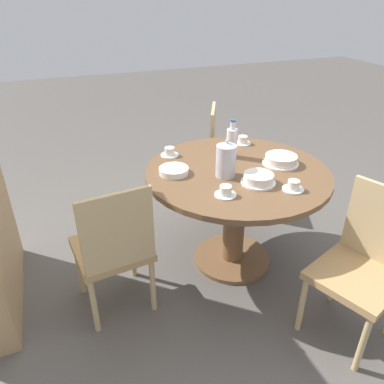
% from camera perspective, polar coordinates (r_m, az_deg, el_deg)
% --- Properties ---
extents(ground_plane, '(14.00, 14.00, 0.00)m').
position_cam_1_polar(ground_plane, '(2.86, 6.08, -10.13)').
color(ground_plane, '#56514C').
extents(dining_table, '(1.21, 1.21, 0.74)m').
position_cam_1_polar(dining_table, '(2.54, 6.73, -0.19)').
color(dining_table, brown).
rests_on(dining_table, ground_plane).
extents(chair_a, '(0.56, 0.56, 0.89)m').
position_cam_1_polar(chair_a, '(3.37, 5.33, 5.71)').
color(chair_a, tan).
rests_on(chair_a, ground_plane).
extents(chair_b, '(0.47, 0.47, 0.89)m').
position_cam_1_polar(chair_b, '(2.23, -11.82, -8.28)').
color(chair_b, tan).
rests_on(chair_b, ground_plane).
extents(chair_c, '(0.54, 0.54, 0.89)m').
position_cam_1_polar(chair_c, '(2.27, 24.65, -9.96)').
color(chair_c, tan).
rests_on(chair_c, ground_plane).
extents(coffee_pot, '(0.13, 0.13, 0.24)m').
position_cam_1_polar(coffee_pot, '(2.33, 5.20, 4.92)').
color(coffee_pot, silver).
rests_on(coffee_pot, dining_table).
extents(water_bottle, '(0.08, 0.08, 0.27)m').
position_cam_1_polar(water_bottle, '(2.61, 6.09, 7.59)').
color(water_bottle, silver).
rests_on(water_bottle, dining_table).
extents(cake_main, '(0.24, 0.24, 0.06)m').
position_cam_1_polar(cake_main, '(2.58, 13.39, 4.77)').
color(cake_main, white).
rests_on(cake_main, dining_table).
extents(cake_second, '(0.21, 0.21, 0.06)m').
position_cam_1_polar(cake_second, '(2.30, 10.08, 1.98)').
color(cake_second, white).
rests_on(cake_second, dining_table).
extents(cup_a, '(0.13, 0.13, 0.06)m').
position_cam_1_polar(cup_a, '(2.27, 15.18, 0.86)').
color(cup_a, silver).
rests_on(cup_a, dining_table).
extents(cup_b, '(0.13, 0.13, 0.06)m').
position_cam_1_polar(cup_b, '(2.14, 5.13, 0.05)').
color(cup_b, silver).
rests_on(cup_b, dining_table).
extents(cup_c, '(0.13, 0.13, 0.06)m').
position_cam_1_polar(cup_c, '(2.65, -3.43, 6.04)').
color(cup_c, silver).
rests_on(cup_c, dining_table).
extents(cup_d, '(0.13, 0.13, 0.06)m').
position_cam_1_polar(cup_d, '(2.88, 7.73, 7.75)').
color(cup_d, silver).
rests_on(cup_d, dining_table).
extents(plate_stack, '(0.19, 0.19, 0.04)m').
position_cam_1_polar(plate_stack, '(2.39, -2.79, 3.27)').
color(plate_stack, white).
rests_on(plate_stack, dining_table).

